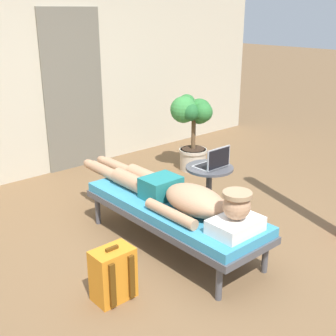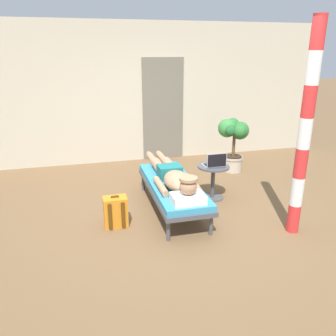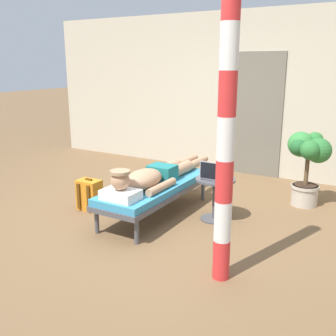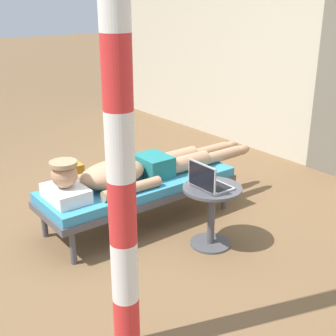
{
  "view_description": "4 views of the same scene",
  "coord_description": "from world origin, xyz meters",
  "px_view_note": "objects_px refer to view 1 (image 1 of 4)",
  "views": [
    {
      "loc": [
        -2.36,
        -2.4,
        2.01
      ],
      "look_at": [
        0.15,
        0.46,
        0.63
      ],
      "focal_mm": 46.96,
      "sensor_mm": 36.0,
      "label": 1
    },
    {
      "loc": [
        -1.2,
        -4.1,
        2.17
      ],
      "look_at": [
        -0.1,
        0.15,
        0.65
      ],
      "focal_mm": 36.55,
      "sensor_mm": 36.0,
      "label": 2
    },
    {
      "loc": [
        2.48,
        -3.73,
        1.86
      ],
      "look_at": [
        0.08,
        0.34,
        0.59
      ],
      "focal_mm": 42.01,
      "sensor_mm": 36.0,
      "label": 3
    },
    {
      "loc": [
        3.13,
        -1.9,
        1.96
      ],
      "look_at": [
        0.13,
        0.4,
        0.53
      ],
      "focal_mm": 48.82,
      "sensor_mm": 36.0,
      "label": 4
    }
  ],
  "objects_px": {
    "lounge_chair": "(173,210)",
    "side_table": "(209,182)",
    "person_reclining": "(176,194)",
    "backpack": "(113,274)",
    "laptop": "(214,163)",
    "potted_plant": "(192,123)"
  },
  "relations": [
    {
      "from": "side_table",
      "to": "backpack",
      "type": "height_order",
      "value": "side_table"
    },
    {
      "from": "lounge_chair",
      "to": "potted_plant",
      "type": "distance_m",
      "value": 2.05
    },
    {
      "from": "person_reclining",
      "to": "backpack",
      "type": "xyz_separation_m",
      "value": [
        -0.84,
        -0.24,
        -0.32
      ]
    },
    {
      "from": "lounge_chair",
      "to": "laptop",
      "type": "relative_size",
      "value": 5.86
    },
    {
      "from": "lounge_chair",
      "to": "backpack",
      "type": "xyz_separation_m",
      "value": [
        -0.84,
        -0.28,
        -0.15
      ]
    },
    {
      "from": "side_table",
      "to": "laptop",
      "type": "bearing_deg",
      "value": -90.0
    },
    {
      "from": "backpack",
      "to": "person_reclining",
      "type": "bearing_deg",
      "value": 16.21
    },
    {
      "from": "potted_plant",
      "to": "lounge_chair",
      "type": "bearing_deg",
      "value": -138.91
    },
    {
      "from": "laptop",
      "to": "person_reclining",
      "type": "bearing_deg",
      "value": -162.46
    },
    {
      "from": "person_reclining",
      "to": "backpack",
      "type": "distance_m",
      "value": 0.93
    },
    {
      "from": "side_table",
      "to": "backpack",
      "type": "xyz_separation_m",
      "value": [
        -1.54,
        -0.52,
        -0.16
      ]
    },
    {
      "from": "laptop",
      "to": "potted_plant",
      "type": "relative_size",
      "value": 0.32
    },
    {
      "from": "lounge_chair",
      "to": "backpack",
      "type": "distance_m",
      "value": 0.9
    },
    {
      "from": "person_reclining",
      "to": "laptop",
      "type": "relative_size",
      "value": 7.0
    },
    {
      "from": "lounge_chair",
      "to": "potted_plant",
      "type": "xyz_separation_m",
      "value": [
        1.53,
        1.34,
        0.28
      ]
    },
    {
      "from": "lounge_chair",
      "to": "person_reclining",
      "type": "height_order",
      "value": "person_reclining"
    },
    {
      "from": "side_table",
      "to": "backpack",
      "type": "relative_size",
      "value": 1.23
    },
    {
      "from": "person_reclining",
      "to": "backpack",
      "type": "bearing_deg",
      "value": -163.79
    },
    {
      "from": "side_table",
      "to": "lounge_chair",
      "type": "bearing_deg",
      "value": -161.48
    },
    {
      "from": "lounge_chair",
      "to": "side_table",
      "type": "distance_m",
      "value": 0.74
    },
    {
      "from": "side_table",
      "to": "laptop",
      "type": "xyz_separation_m",
      "value": [
        -0.0,
        -0.05,
        0.23
      ]
    },
    {
      "from": "potted_plant",
      "to": "backpack",
      "type": "bearing_deg",
      "value": -145.68
    }
  ]
}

